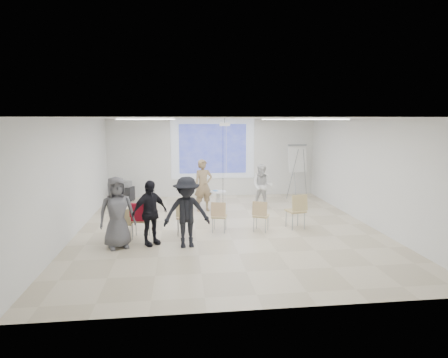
{
  "coord_description": "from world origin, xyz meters",
  "views": [
    {
      "loc": [
        -1.26,
        -9.89,
        2.96
      ],
      "look_at": [
        0.0,
        0.8,
        1.25
      ],
      "focal_mm": 30.0,
      "sensor_mm": 36.0,
      "label": 1
    }
  ],
  "objects": [
    {
      "name": "wall_back",
      "position": [
        0.0,
        4.55,
        1.5
      ],
      "size": [
        8.0,
        0.1,
        3.0
      ],
      "primitive_type": "cube",
      "color": "silver",
      "rests_on": "floor"
    },
    {
      "name": "chair_right_inner",
      "position": [
        0.83,
        -0.42,
        0.5
      ],
      "size": [
        0.53,
        0.55,
        0.84
      ],
      "rotation": [
        0.0,
        0.0,
        -0.43
      ],
      "color": "tan",
      "rests_on": "floor"
    },
    {
      "name": "audience_outer",
      "position": [
        -2.73,
        -1.26,
        0.94
      ],
      "size": [
        1.07,
        0.88,
        1.88
      ],
      "primitive_type": "imported",
      "rotation": [
        0.0,
        0.0,
        0.35
      ],
      "color": "#5B5A5F",
      "rests_on": "floor"
    },
    {
      "name": "fluor_panel_se",
      "position": [
        2.0,
        -1.5,
        2.97
      ],
      "size": [
        1.2,
        0.3,
        0.02
      ],
      "primitive_type": "cube",
      "color": "white",
      "rests_on": "ceiling"
    },
    {
      "name": "projection_image",
      "position": [
        0.0,
        4.47,
        1.85
      ],
      "size": [
        2.6,
        0.01,
        1.9
      ],
      "primitive_type": "cube",
      "color": "#2E399C",
      "rests_on": "wall_back"
    },
    {
      "name": "chair_left_inner",
      "position": [
        -1.17,
        -0.5,
        0.56
      ],
      "size": [
        0.46,
        0.49,
        0.95
      ],
      "rotation": [
        0.0,
        0.0,
        -0.03
      ],
      "color": "tan",
      "rests_on": "floor"
    },
    {
      "name": "player_left",
      "position": [
        -0.53,
        2.09,
        0.96
      ],
      "size": [
        0.8,
        0.64,
        1.92
      ],
      "primitive_type": "imported",
      "rotation": [
        0.0,
        0.0,
        0.26
      ],
      "color": "#977D5C",
      "rests_on": "floor"
    },
    {
      "name": "controller_left",
      "position": [
        -0.35,
        2.34,
        1.26
      ],
      "size": [
        0.08,
        0.14,
        0.04
      ],
      "primitive_type": "cube",
      "rotation": [
        0.0,
        0.0,
        0.26
      ],
      "color": "silver",
      "rests_on": "player_left"
    },
    {
      "name": "wall_left",
      "position": [
        -4.05,
        0.0,
        1.5
      ],
      "size": [
        0.1,
        9.0,
        3.0
      ],
      "primitive_type": "cube",
      "color": "silver",
      "rests_on": "floor"
    },
    {
      "name": "pedestal_table",
      "position": [
        -0.05,
        2.07,
        0.37
      ],
      "size": [
        0.69,
        0.69,
        0.67
      ],
      "rotation": [
        0.0,
        0.0,
        0.35
      ],
      "color": "white",
      "rests_on": "floor"
    },
    {
      "name": "floor",
      "position": [
        0.0,
        0.0,
        -0.05
      ],
      "size": [
        8.0,
        9.0,
        0.1
      ],
      "primitive_type": "cube",
      "color": "beige",
      "rests_on": "ground"
    },
    {
      "name": "projection_halo",
      "position": [
        0.0,
        4.49,
        1.85
      ],
      "size": [
        3.2,
        0.01,
        2.3
      ],
      "primitive_type": "cube",
      "color": "silver",
      "rests_on": "wall_back"
    },
    {
      "name": "controller_right",
      "position": [
        1.3,
        2.54,
        1.11
      ],
      "size": [
        0.08,
        0.12,
        0.04
      ],
      "primitive_type": "cube",
      "rotation": [
        0.0,
        0.0,
        -0.4
      ],
      "color": "white",
      "rests_on": "player_right"
    },
    {
      "name": "chair_left_mid",
      "position": [
        -2.3,
        -0.65,
        0.54
      ],
      "size": [
        0.5,
        0.53,
        0.92
      ],
      "rotation": [
        0.0,
        0.0,
        -0.17
      ],
      "color": "tan",
      "rests_on": "floor"
    },
    {
      "name": "ceiling_projector",
      "position": [
        0.1,
        1.49,
        2.69
      ],
      "size": [
        0.3,
        0.25,
        3.0
      ],
      "color": "white",
      "rests_on": "ceiling"
    },
    {
      "name": "red_jacket",
      "position": [
        -2.28,
        -0.79,
        0.72
      ],
      "size": [
        0.47,
        0.18,
        0.44
      ],
      "primitive_type": "cube",
      "rotation": [
        0.0,
        0.0,
        -0.17
      ],
      "color": "#B5162A",
      "rests_on": "chair_left_mid"
    },
    {
      "name": "ceiling",
      "position": [
        0.0,
        0.0,
        3.05
      ],
      "size": [
        8.0,
        9.0,
        0.1
      ],
      "primitive_type": "cube",
      "color": "white",
      "rests_on": "wall_back"
    },
    {
      "name": "wall_right",
      "position": [
        4.05,
        0.0,
        1.5
      ],
      "size": [
        0.1,
        9.0,
        3.0
      ],
      "primitive_type": "cube",
      "color": "silver",
      "rests_on": "floor"
    },
    {
      "name": "fluor_panel_sw",
      "position": [
        -2.0,
        -1.5,
        2.97
      ],
      "size": [
        1.2,
        0.3,
        0.02
      ],
      "primitive_type": "cube",
      "color": "white",
      "rests_on": "ceiling"
    },
    {
      "name": "flipchart_easel",
      "position": [
        3.11,
        3.65,
        1.51
      ],
      "size": [
        0.87,
        0.68,
        2.05
      ],
      "rotation": [
        0.0,
        0.0,
        0.21
      ],
      "color": "gray",
      "rests_on": "floor"
    },
    {
      "name": "player_right",
      "position": [
        1.48,
        2.29,
        0.83
      ],
      "size": [
        0.98,
        0.89,
        1.65
      ],
      "primitive_type": "imported",
      "rotation": [
        0.0,
        0.0,
        -0.4
      ],
      "color": "white",
      "rests_on": "floor"
    },
    {
      "name": "fluor_panel_ne",
      "position": [
        2.0,
        2.0,
        2.97
      ],
      "size": [
        1.2,
        0.3,
        0.02
      ],
      "primitive_type": "cube",
      "color": "white",
      "rests_on": "ceiling"
    },
    {
      "name": "audience_left",
      "position": [
        -2.0,
        -1.13,
        0.9
      ],
      "size": [
        1.21,
        1.11,
        1.79
      ],
      "primitive_type": "imported",
      "rotation": [
        0.0,
        0.0,
        0.61
      ],
      "color": "black",
      "rests_on": "floor"
    },
    {
      "name": "chair_center",
      "position": [
        -0.27,
        -0.35,
        0.49
      ],
      "size": [
        0.48,
        0.5,
        0.83
      ],
      "rotation": [
        0.0,
        0.0,
        -0.24
      ],
      "color": "tan",
      "rests_on": "floor"
    },
    {
      "name": "fluor_panel_nw",
      "position": [
        -2.0,
        2.0,
        2.97
      ],
      "size": [
        1.2,
        0.3,
        0.02
      ],
      "primitive_type": "cube",
      "color": "white",
      "rests_on": "ceiling"
    },
    {
      "name": "audience_mid",
      "position": [
        -1.13,
        -1.39,
        0.95
      ],
      "size": [
        1.28,
        0.78,
        1.89
      ],
      "primitive_type": "imported",
      "rotation": [
        0.0,
        0.0,
        0.1
      ],
      "color": "black",
      "rests_on": "floor"
    },
    {
      "name": "chair_right_far",
      "position": [
        1.88,
        -0.28,
        0.57
      ],
      "size": [
        0.54,
        0.57,
        0.97
      ],
      "rotation": [
        0.0,
        0.0,
        0.2
      ],
      "color": "tan",
      "rests_on": "floor"
    },
    {
      "name": "laptop",
      "position": [
        -1.16,
        -0.39,
        0.51
      ],
      "size": [
        0.35,
        0.26,
        0.03
      ],
      "primitive_type": "imported",
      "rotation": [
        0.0,
        0.0,
        3.11
      ],
      "color": "black",
      "rests_on": "chair_left_inner"
    },
    {
      "name": "av_cart",
      "position": [
        -3.25,
        3.91,
        0.34
      ],
      "size": [
        0.6,
        0.54,
        0.75
      ],
      "rotation": [
        0.0,
        0.0,
        -0.34
      ],
      "color": "black",
      "rests_on": "floor"
    },
    {
      "name": "chair_far_left",
      "position": [
        -2.66,
        -0.67,
        0.47
      ],
      "size": [
        0.4,
        0.43,
        0.8
      ],
      "rotation": [
        0.0,
        0.0,
        -0.09
      ],
      "color": "tan",
      "rests_on": "floor"
    }
  ]
}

